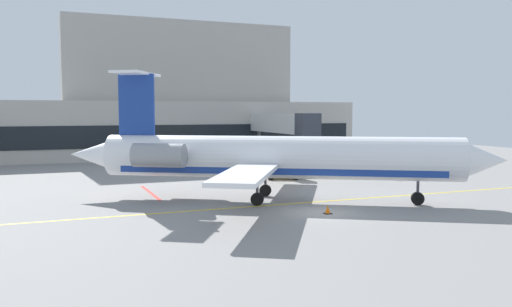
# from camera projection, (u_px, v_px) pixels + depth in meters

# --- Properties ---
(ground) EXTENTS (120.00, 120.00, 0.11)m
(ground) POSITION_uv_depth(u_px,v_px,m) (323.00, 213.00, 33.89)
(ground) COLOR gray
(terminal_building) EXTENTS (57.14, 11.38, 19.40)m
(terminal_building) POSITION_uv_depth(u_px,v_px,m) (168.00, 104.00, 75.91)
(terminal_building) COLOR #B7B2A8
(terminal_building) RESTS_ON ground
(jet_bridge_west) EXTENTS (2.40, 17.23, 6.27)m
(jet_bridge_west) POSITION_uv_depth(u_px,v_px,m) (282.00, 124.00, 66.05)
(jet_bridge_west) COLOR silver
(jet_bridge_west) RESTS_ON ground
(regional_jet) EXTENTS (28.61, 21.48, 9.39)m
(regional_jet) POSITION_uv_depth(u_px,v_px,m) (272.00, 157.00, 37.93)
(regional_jet) COLOR white
(regional_jet) RESTS_ON ground
(baggage_tug) EXTENTS (3.71, 2.95, 2.25)m
(baggage_tug) POSITION_uv_depth(u_px,v_px,m) (287.00, 169.00, 50.47)
(baggage_tug) COLOR #E5B20C
(baggage_tug) RESTS_ON ground
(pushback_tractor) EXTENTS (3.14, 3.92, 2.32)m
(pushback_tractor) POSITION_uv_depth(u_px,v_px,m) (372.00, 166.00, 52.92)
(pushback_tractor) COLOR #19389E
(pushback_tractor) RESTS_ON ground
(fuel_tank) EXTENTS (7.01, 2.82, 2.70)m
(fuel_tank) POSITION_uv_depth(u_px,v_px,m) (317.00, 151.00, 66.21)
(fuel_tank) COLOR white
(fuel_tank) RESTS_ON ground
(safety_cone_alpha) EXTENTS (0.47, 0.47, 0.55)m
(safety_cone_alpha) POSITION_uv_depth(u_px,v_px,m) (365.00, 176.00, 50.43)
(safety_cone_alpha) COLOR orange
(safety_cone_alpha) RESTS_ON ground
(safety_cone_bravo) EXTENTS (0.47, 0.47, 0.55)m
(safety_cone_bravo) POSITION_uv_depth(u_px,v_px,m) (328.00, 210.00, 33.38)
(safety_cone_bravo) COLOR orange
(safety_cone_bravo) RESTS_ON ground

